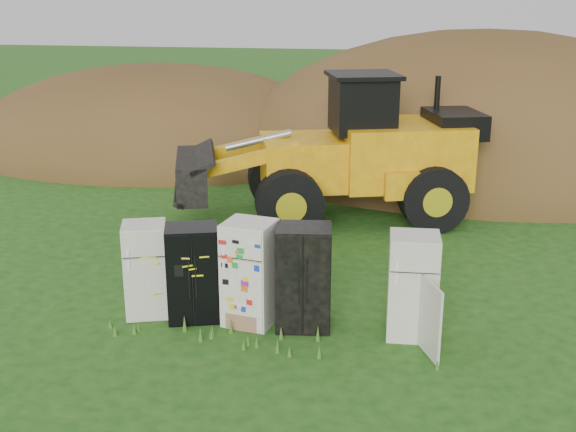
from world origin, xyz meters
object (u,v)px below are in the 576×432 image
fridge_sticker (250,273)px  fridge_dark_mid (303,277)px  fridge_leftmost (146,269)px  fridge_black_side (193,273)px  wheel_loader (325,149)px  fridge_open_door (413,286)px

fridge_sticker → fridge_dark_mid: size_ratio=1.02×
fridge_leftmost → fridge_sticker: size_ratio=0.92×
fridge_leftmost → fridge_black_side: fridge_black_side is taller
fridge_leftmost → fridge_dark_mid: (2.88, -0.03, 0.06)m
fridge_black_side → wheel_loader: size_ratio=0.23×
fridge_black_side → wheel_loader: wheel_loader is taller
fridge_dark_mid → wheel_loader: size_ratio=0.24×
fridge_leftmost → fridge_sticker: (1.93, -0.04, 0.08)m
fridge_leftmost → fridge_dark_mid: fridge_dark_mid is taller
fridge_sticker → wheel_loader: (0.56, 6.20, 0.92)m
fridge_dark_mid → fridge_black_side: bearing=173.0°
fridge_leftmost → fridge_black_side: size_ratio=0.99×
fridge_leftmost → wheel_loader: 6.72m
fridge_open_door → fridge_black_side: bearing=177.2°
fridge_sticker → fridge_open_door: bearing=10.4°
fridge_dark_mid → wheel_loader: (-0.40, 6.19, 0.94)m
fridge_black_side → fridge_dark_mid: fridge_dark_mid is taller
fridge_open_door → wheel_loader: (-2.27, 6.21, 0.95)m
fridge_leftmost → fridge_open_door: (4.76, -0.05, 0.04)m
fridge_leftmost → wheel_loader: bearing=50.0°
fridge_black_side → wheel_loader: (1.60, 6.19, 0.99)m
fridge_dark_mid → fridge_open_door: (1.87, -0.02, -0.02)m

